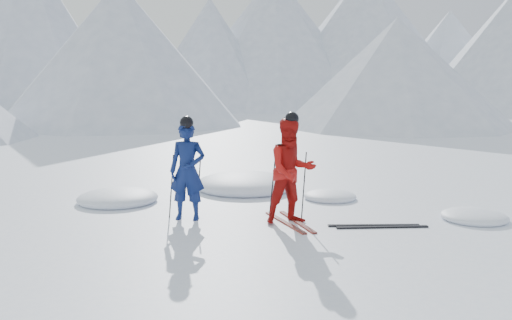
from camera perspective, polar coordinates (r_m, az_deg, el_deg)
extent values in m
plane|color=white|center=(10.99, 7.67, -5.81)|extent=(160.00, 160.00, 0.00)
cone|color=#B2BCD1|center=(51.18, -22.75, 12.54)|extent=(23.96, 23.96, 14.35)
cone|color=#B2BCD1|center=(61.29, -15.05, 10.91)|extent=(17.69, 17.69, 11.93)
cone|color=#B2BCD1|center=(54.17, -4.82, 10.99)|extent=(19.63, 19.63, 10.85)
cone|color=#B2BCD1|center=(58.48, 1.91, 12.42)|extent=(23.31, 23.31, 14.15)
cone|color=#B2BCD1|center=(60.56, 11.43, 12.46)|extent=(28.94, 28.94, 14.88)
cone|color=silver|center=(65.93, 19.56, 10.00)|extent=(24.45, 24.45, 10.76)
cone|color=#B2BCD1|center=(33.90, 14.48, 8.87)|extent=(14.00, 14.00, 6.50)
cone|color=#B2BCD1|center=(35.97, -14.07, 10.81)|extent=(16.00, 16.00, 9.00)
imported|color=#0D1B50|center=(10.50, -7.23, -1.15)|extent=(0.81, 0.67, 1.90)
imported|color=#AB100D|center=(10.15, 3.75, -1.16)|extent=(1.04, 0.85, 1.99)
cylinder|color=black|center=(10.67, -8.89, -2.76)|extent=(0.13, 0.09, 1.26)
cylinder|color=black|center=(10.83, -6.03, -2.56)|extent=(0.13, 0.07, 1.26)
cylinder|color=black|center=(10.36, 1.73, -2.82)|extent=(0.13, 0.10, 1.32)
cylinder|color=black|center=(10.44, 5.06, -2.77)|extent=(0.13, 0.09, 1.33)
cube|color=black|center=(10.31, 3.06, -6.57)|extent=(0.32, 1.70, 0.03)
cube|color=black|center=(10.38, 4.34, -6.49)|extent=(0.20, 1.70, 0.03)
cube|color=black|center=(10.32, 12.28, -6.74)|extent=(1.68, 0.45, 0.03)
cube|color=black|center=(10.24, 13.15, -6.89)|extent=(1.69, 0.39, 0.03)
ellipsoid|color=white|center=(12.49, -14.34, -4.30)|extent=(1.78, 1.78, 0.39)
ellipsoid|color=white|center=(12.55, 7.80, -4.07)|extent=(1.20, 1.20, 0.26)
ellipsoid|color=white|center=(13.59, -1.12, -3.06)|extent=(2.51, 2.51, 0.55)
ellipsoid|color=white|center=(11.37, 21.97, -5.85)|extent=(1.26, 1.26, 0.28)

